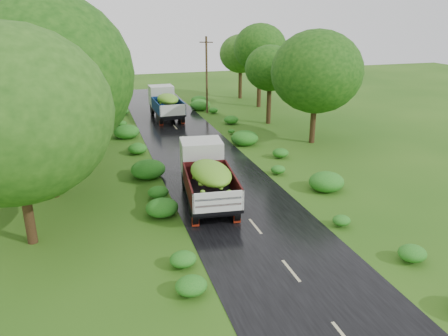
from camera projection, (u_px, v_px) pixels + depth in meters
name	position (u px, v px, depth m)	size (l,w,h in m)	color
ground	(291.00, 271.00, 17.45)	(120.00, 120.00, 0.00)	#224F11
road	(248.00, 218.00, 21.94)	(6.50, 80.00, 0.02)	black
road_lines	(242.00, 209.00, 22.83)	(0.12, 69.60, 0.00)	#BFB78C
truck_near	(207.00, 173.00, 23.47)	(3.11, 6.95, 2.83)	black
truck_far	(165.00, 102.00, 41.91)	(2.48, 6.72, 2.81)	black
utility_pole	(207.00, 74.00, 43.22)	(1.23, 0.63, 7.51)	#382616
trees_left	(43.00, 59.00, 31.35)	(6.60, 33.83, 9.34)	black
trees_right	(273.00, 60.00, 40.70)	(5.04, 22.70, 7.69)	black
shrubs	(203.00, 157.00, 29.92)	(11.90, 44.00, 0.70)	#196C19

